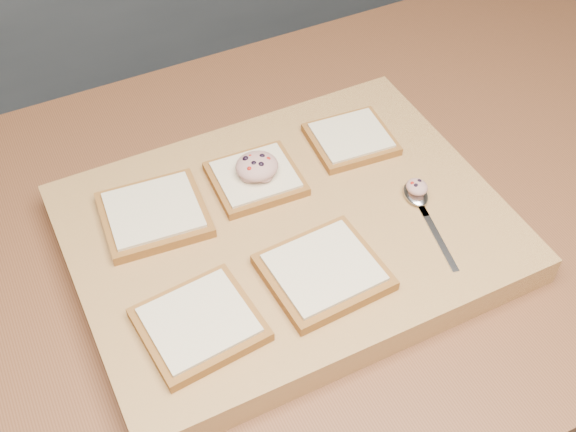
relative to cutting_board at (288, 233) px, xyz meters
name	(u,v)px	position (x,y,z in m)	size (l,w,h in m)	color
island_counter	(328,370)	(0.10, 0.03, -0.47)	(2.00, 0.80, 0.90)	slate
cutting_board	(288,233)	(0.00, 0.00, 0.00)	(0.54, 0.41, 0.04)	tan
bread_far_left	(154,214)	(-0.15, 0.08, 0.03)	(0.14, 0.13, 0.02)	brown
bread_far_center	(256,178)	(-0.01, 0.08, 0.03)	(0.12, 0.11, 0.02)	brown
bread_far_right	(351,139)	(0.15, 0.09, 0.03)	(0.12, 0.11, 0.02)	brown
bread_near_left	(199,324)	(-0.16, -0.10, 0.03)	(0.14, 0.13, 0.02)	brown
bread_near_center	(324,271)	(0.00, -0.10, 0.03)	(0.14, 0.13, 0.02)	brown
tuna_salad_dollop	(257,166)	(0.00, 0.08, 0.05)	(0.06, 0.05, 0.03)	tan
spoon	(419,200)	(0.17, -0.05, 0.03)	(0.05, 0.15, 0.01)	silver
spoon_salad	(417,187)	(0.17, -0.03, 0.04)	(0.03, 0.03, 0.02)	tan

